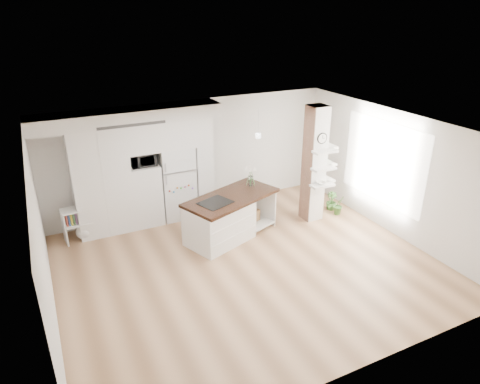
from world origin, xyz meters
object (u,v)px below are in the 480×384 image
object	(u,v)px
refrigerator	(176,182)
bookshelf	(81,226)
floor_plant_a	(339,205)
kitchen_island	(224,219)

from	to	relation	value
refrigerator	bookshelf	bearing A→B (deg)	-175.41
bookshelf	floor_plant_a	size ratio (longest dim) A/B	1.56
refrigerator	bookshelf	distance (m)	2.32
floor_plant_a	refrigerator	bearing A→B (deg)	155.13
kitchen_island	bookshelf	world-z (taller)	kitchen_island
refrigerator	floor_plant_a	size ratio (longest dim) A/B	3.65
bookshelf	floor_plant_a	world-z (taller)	bookshelf
kitchen_island	floor_plant_a	bearing A→B (deg)	-22.89
floor_plant_a	bookshelf	bearing A→B (deg)	165.87
refrigerator	kitchen_island	distance (m)	1.65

